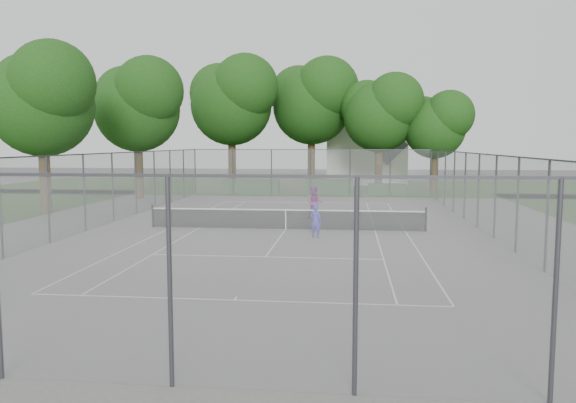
# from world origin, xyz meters

# --- Properties ---
(ground) EXTENTS (120.00, 120.00, 0.00)m
(ground) POSITION_xyz_m (0.00, 0.00, 0.00)
(ground) COLOR #5F5D5A
(ground) RESTS_ON ground
(grass_far) EXTENTS (60.00, 20.00, 0.00)m
(grass_far) POSITION_xyz_m (0.00, 26.00, 0.00)
(grass_far) COLOR #214513
(grass_far) RESTS_ON ground
(court_markings) EXTENTS (11.03, 23.83, 0.01)m
(court_markings) POSITION_xyz_m (0.00, 0.00, 0.01)
(court_markings) COLOR silver
(court_markings) RESTS_ON ground
(tennis_net) EXTENTS (12.87, 0.10, 1.10)m
(tennis_net) POSITION_xyz_m (0.00, 0.00, 0.51)
(tennis_net) COLOR black
(tennis_net) RESTS_ON ground
(perimeter_fence) EXTENTS (18.08, 34.08, 3.52)m
(perimeter_fence) POSITION_xyz_m (0.00, 0.00, 1.81)
(perimeter_fence) COLOR #38383D
(perimeter_fence) RESTS_ON ground
(tree_far_left) EXTENTS (7.85, 7.16, 11.28)m
(tree_far_left) POSITION_xyz_m (-6.86, 21.18, 7.75)
(tree_far_left) COLOR #3D2B16
(tree_far_left) RESTS_ON ground
(tree_far_midleft) EXTENTS (7.97, 7.28, 11.46)m
(tree_far_midleft) POSITION_xyz_m (-0.33, 24.56, 7.88)
(tree_far_midleft) COLOR #3D2B16
(tree_far_midleft) RESTS_ON ground
(tree_far_midright) EXTENTS (6.72, 6.13, 9.65)m
(tree_far_midright) POSITION_xyz_m (5.45, 21.32, 6.63)
(tree_far_midright) COLOR #3D2B16
(tree_far_midright) RESTS_ON ground
(tree_far_right) EXTENTS (5.68, 5.19, 8.17)m
(tree_far_right) POSITION_xyz_m (9.85, 20.88, 5.61)
(tree_far_right) COLOR #3D2B16
(tree_far_right) RESTS_ON ground
(tree_side_back) EXTENTS (6.98, 6.37, 10.03)m
(tree_side_back) POSITION_xyz_m (-12.13, 13.47, 6.89)
(tree_side_back) COLOR #3D2B16
(tree_side_back) RESTS_ON ground
(tree_side_front) EXTENTS (6.70, 6.12, 9.63)m
(tree_side_front) POSITION_xyz_m (-14.38, 4.76, 6.62)
(tree_side_front) COLOR #3D2B16
(tree_side_front) RESTS_ON ground
(hedge_left) EXTENTS (4.45, 1.33, 1.11)m
(hedge_left) POSITION_xyz_m (-4.76, 18.25, 0.56)
(hedge_left) COLOR #194616
(hedge_left) RESTS_ON ground
(hedge_mid) EXTENTS (3.73, 1.07, 1.17)m
(hedge_mid) POSITION_xyz_m (1.41, 18.15, 0.59)
(hedge_mid) COLOR #194616
(hedge_mid) RESTS_ON ground
(hedge_right) EXTENTS (2.89, 1.06, 0.87)m
(hedge_right) POSITION_xyz_m (5.87, 18.22, 0.43)
(hedge_right) COLOR #194616
(hedge_right) RESTS_ON ground
(house) EXTENTS (7.55, 5.85, 9.40)m
(house) POSITION_xyz_m (4.61, 30.09, 3.78)
(house) COLOR silver
(house) RESTS_ON ground
(girl_player) EXTENTS (0.60, 0.50, 1.41)m
(girl_player) POSITION_xyz_m (1.52, -2.10, 0.71)
(girl_player) COLOR #3532BE
(girl_player) RESTS_ON ground
(woman_player) EXTENTS (0.90, 0.72, 1.76)m
(woman_player) POSITION_xyz_m (1.14, 3.57, 0.88)
(woman_player) COLOR #832B81
(woman_player) RESTS_ON ground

